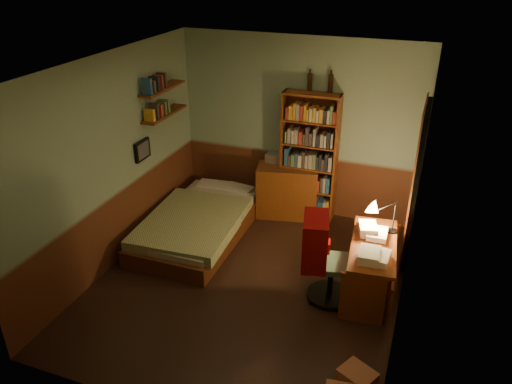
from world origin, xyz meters
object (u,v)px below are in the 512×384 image
(bed, at_px, (199,215))
(bookshelf, at_px, (309,158))
(desk, at_px, (371,267))
(desk_lamp, at_px, (395,209))
(office_chair, at_px, (332,259))
(mini_stereo, at_px, (274,158))
(dresser, at_px, (287,191))
(cardboard_box_b, at_px, (357,380))

(bed, xyz_separation_m, bookshelf, (1.25, 1.07, 0.62))
(bed, relative_size, desk, 1.77)
(desk_lamp, distance_m, office_chair, 0.95)
(office_chair, bearing_deg, bookshelf, 99.99)
(mini_stereo, height_order, office_chair, office_chair)
(dresser, distance_m, cardboard_box_b, 3.35)
(desk, bearing_deg, desk_lamp, 59.05)
(bed, distance_m, mini_stereo, 1.43)
(bookshelf, bearing_deg, dresser, -164.13)
(mini_stereo, height_order, desk, mini_stereo)
(desk_lamp, bearing_deg, bed, 161.18)
(office_chair, bearing_deg, desk, 22.94)
(desk_lamp, relative_size, cardboard_box_b, 1.98)
(bed, bearing_deg, desk, -10.50)
(cardboard_box_b, bearing_deg, desk, 94.85)
(mini_stereo, bearing_deg, dresser, -24.60)
(dresser, xyz_separation_m, desk_lamp, (1.62, -1.08, 0.56))
(dresser, bearing_deg, desk_lamp, -46.30)
(dresser, relative_size, mini_stereo, 3.73)
(office_chair, xyz_separation_m, cardboard_box_b, (0.53, -1.22, -0.42))
(mini_stereo, xyz_separation_m, bookshelf, (0.53, -0.04, 0.09))
(bed, xyz_separation_m, desk_lamp, (2.58, -0.10, 0.63))
(mini_stereo, relative_size, cardboard_box_b, 0.76)
(desk_lamp, relative_size, office_chair, 0.57)
(bed, bearing_deg, desk_lamp, -2.45)
(desk, xyz_separation_m, office_chair, (-0.41, -0.29, 0.21))
(bed, relative_size, dresser, 2.43)
(dresser, distance_m, bookshelf, 0.62)
(bookshelf, xyz_separation_m, cardboard_box_b, (1.30, -3.02, -0.83))
(office_chair, bearing_deg, dresser, 108.47)
(bookshelf, relative_size, desk, 1.55)
(mini_stereo, distance_m, desk_lamp, 2.22)
(dresser, xyz_separation_m, cardboard_box_b, (1.58, -2.94, -0.28))
(bed, distance_m, dresser, 1.38)
(bookshelf, bearing_deg, bed, -140.12)
(bed, xyz_separation_m, office_chair, (2.02, -0.73, 0.22))
(mini_stereo, distance_m, office_chair, 2.27)
(bed, relative_size, cardboard_box_b, 6.94)
(bed, relative_size, office_chair, 2.00)
(bed, height_order, desk, desk)
(bookshelf, xyz_separation_m, office_chair, (0.76, -1.80, -0.40))
(desk, bearing_deg, cardboard_box_b, -90.85)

